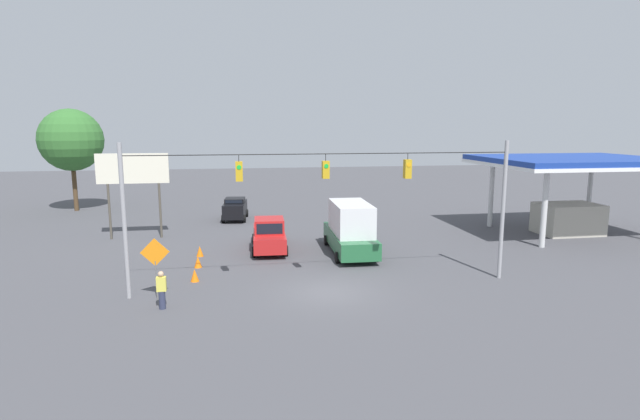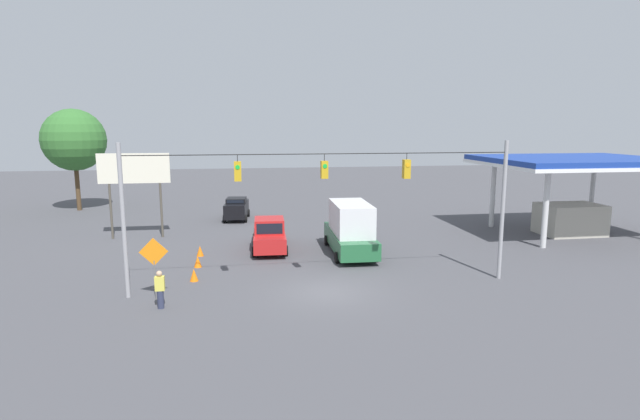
{
  "view_description": "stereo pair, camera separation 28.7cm",
  "coord_description": "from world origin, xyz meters",
  "px_view_note": "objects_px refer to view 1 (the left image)",
  "views": [
    {
      "loc": [
        4.15,
        22.17,
        7.78
      ],
      "look_at": [
        -0.8,
        -7.05,
        2.73
      ],
      "focal_mm": 28.0,
      "sensor_mm": 36.0,
      "label": 1
    },
    {
      "loc": [
        3.86,
        22.22,
        7.78
      ],
      "look_at": [
        -0.8,
        -7.05,
        2.73
      ],
      "focal_mm": 28.0,
      "sensor_mm": 36.0,
      "label": 2
    }
  ],
  "objects_px": {
    "overhead_signal_span": "(326,199)",
    "roadside_billboard": "(133,175)",
    "sedan_black_withflow_far": "(235,208)",
    "pedestrian": "(162,290)",
    "gas_station": "(571,178)",
    "tree_horizon_left": "(71,140)",
    "work_zone_sign": "(155,257)",
    "box_truck_green_crossing_near": "(350,229)",
    "traffic_cone_nearest": "(195,275)",
    "traffic_cone_second": "(198,262)",
    "traffic_cone_third": "(200,251)",
    "pickup_truck_red_withflow_mid": "(269,235)"
  },
  "relations": [
    {
      "from": "sedan_black_withflow_far",
      "to": "roadside_billboard",
      "type": "xyz_separation_m",
      "value": [
        6.8,
        5.89,
        3.5
      ]
    },
    {
      "from": "overhead_signal_span",
      "to": "traffic_cone_nearest",
      "type": "distance_m",
      "value": 7.79
    },
    {
      "from": "roadside_billboard",
      "to": "work_zone_sign",
      "type": "bearing_deg",
      "value": 104.04
    },
    {
      "from": "overhead_signal_span",
      "to": "traffic_cone_second",
      "type": "xyz_separation_m",
      "value": [
        6.37,
        -4.54,
        -4.05
      ]
    },
    {
      "from": "box_truck_green_crossing_near",
      "to": "work_zone_sign",
      "type": "height_order",
      "value": "box_truck_green_crossing_near"
    },
    {
      "from": "overhead_signal_span",
      "to": "box_truck_green_crossing_near",
      "type": "xyz_separation_m",
      "value": [
        -2.65,
        -6.15,
        -2.81
      ]
    },
    {
      "from": "overhead_signal_span",
      "to": "roadside_billboard",
      "type": "xyz_separation_m",
      "value": [
        11.1,
        -12.68,
        0.09
      ]
    },
    {
      "from": "overhead_signal_span",
      "to": "traffic_cone_third",
      "type": "xyz_separation_m",
      "value": [
        6.42,
        -6.98,
        -4.05
      ]
    },
    {
      "from": "traffic_cone_third",
      "to": "tree_horizon_left",
      "type": "bearing_deg",
      "value": -56.45
    },
    {
      "from": "roadside_billboard",
      "to": "pedestrian",
      "type": "bearing_deg",
      "value": 104.37
    },
    {
      "from": "traffic_cone_second",
      "to": "box_truck_green_crossing_near",
      "type": "bearing_deg",
      "value": -169.92
    },
    {
      "from": "roadside_billboard",
      "to": "traffic_cone_third",
      "type": "bearing_deg",
      "value": 129.35
    },
    {
      "from": "traffic_cone_third",
      "to": "tree_horizon_left",
      "type": "height_order",
      "value": "tree_horizon_left"
    },
    {
      "from": "roadside_billboard",
      "to": "pedestrian",
      "type": "distance_m",
      "value": 15.24
    },
    {
      "from": "traffic_cone_third",
      "to": "work_zone_sign",
      "type": "xyz_separation_m",
      "value": [
        1.39,
        7.42,
        1.67
      ]
    },
    {
      "from": "traffic_cone_third",
      "to": "work_zone_sign",
      "type": "distance_m",
      "value": 7.73
    },
    {
      "from": "pedestrian",
      "to": "gas_station",
      "type": "bearing_deg",
      "value": -158.28
    },
    {
      "from": "overhead_signal_span",
      "to": "traffic_cone_second",
      "type": "height_order",
      "value": "overhead_signal_span"
    },
    {
      "from": "pickup_truck_red_withflow_mid",
      "to": "traffic_cone_second",
      "type": "bearing_deg",
      "value": 38.21
    },
    {
      "from": "pickup_truck_red_withflow_mid",
      "to": "gas_station",
      "type": "relative_size",
      "value": 0.46
    },
    {
      "from": "sedan_black_withflow_far",
      "to": "gas_station",
      "type": "distance_m",
      "value": 25.79
    },
    {
      "from": "box_truck_green_crossing_near",
      "to": "pickup_truck_red_withflow_mid",
      "type": "distance_m",
      "value": 5.16
    },
    {
      "from": "gas_station",
      "to": "pedestrian",
      "type": "distance_m",
      "value": 29.13
    },
    {
      "from": "pickup_truck_red_withflow_mid",
      "to": "roadside_billboard",
      "type": "height_order",
      "value": "roadside_billboard"
    },
    {
      "from": "traffic_cone_nearest",
      "to": "roadside_billboard",
      "type": "distance_m",
      "value": 12.39
    },
    {
      "from": "sedan_black_withflow_far",
      "to": "pedestrian",
      "type": "height_order",
      "value": "sedan_black_withflow_far"
    },
    {
      "from": "overhead_signal_span",
      "to": "box_truck_green_crossing_near",
      "type": "relative_size",
      "value": 2.69
    },
    {
      "from": "pedestrian",
      "to": "box_truck_green_crossing_near",
      "type": "bearing_deg",
      "value": -142.2
    },
    {
      "from": "traffic_cone_third",
      "to": "pedestrian",
      "type": "xyz_separation_m",
      "value": [
        1.0,
        8.64,
        0.52
      ]
    },
    {
      "from": "overhead_signal_span",
      "to": "work_zone_sign",
      "type": "distance_m",
      "value": 8.18
    },
    {
      "from": "box_truck_green_crossing_near",
      "to": "gas_station",
      "type": "relative_size",
      "value": 0.56
    },
    {
      "from": "sedan_black_withflow_far",
      "to": "gas_station",
      "type": "height_order",
      "value": "gas_station"
    },
    {
      "from": "sedan_black_withflow_far",
      "to": "traffic_cone_second",
      "type": "height_order",
      "value": "sedan_black_withflow_far"
    },
    {
      "from": "pickup_truck_red_withflow_mid",
      "to": "sedan_black_withflow_far",
      "type": "xyz_separation_m",
      "value": [
        2.1,
        -10.74,
        -0.02
      ]
    },
    {
      "from": "traffic_cone_nearest",
      "to": "gas_station",
      "type": "height_order",
      "value": "gas_station"
    },
    {
      "from": "sedan_black_withflow_far",
      "to": "pickup_truck_red_withflow_mid",
      "type": "bearing_deg",
      "value": 101.07
    },
    {
      "from": "work_zone_sign",
      "to": "pedestrian",
      "type": "relative_size",
      "value": 1.7
    },
    {
      "from": "overhead_signal_span",
      "to": "roadside_billboard",
      "type": "bearing_deg",
      "value": -48.8
    },
    {
      "from": "box_truck_green_crossing_near",
      "to": "tree_horizon_left",
      "type": "height_order",
      "value": "tree_horizon_left"
    },
    {
      "from": "tree_horizon_left",
      "to": "work_zone_sign",
      "type": "bearing_deg",
      "value": 112.8
    },
    {
      "from": "traffic_cone_third",
      "to": "pedestrian",
      "type": "relative_size",
      "value": 0.38
    },
    {
      "from": "overhead_signal_span",
      "to": "tree_horizon_left",
      "type": "relative_size",
      "value": 1.99
    },
    {
      "from": "traffic_cone_nearest",
      "to": "traffic_cone_third",
      "type": "relative_size",
      "value": 1.0
    },
    {
      "from": "pickup_truck_red_withflow_mid",
      "to": "traffic_cone_third",
      "type": "xyz_separation_m",
      "value": [
        4.22,
        0.84,
        -0.66
      ]
    },
    {
      "from": "traffic_cone_second",
      "to": "traffic_cone_third",
      "type": "height_order",
      "value": "same"
    },
    {
      "from": "gas_station",
      "to": "tree_horizon_left",
      "type": "bearing_deg",
      "value": -23.37
    },
    {
      "from": "box_truck_green_crossing_near",
      "to": "gas_station",
      "type": "height_order",
      "value": "gas_station"
    },
    {
      "from": "overhead_signal_span",
      "to": "sedan_black_withflow_far",
      "type": "relative_size",
      "value": 4.48
    },
    {
      "from": "roadside_billboard",
      "to": "sedan_black_withflow_far",
      "type": "bearing_deg",
      "value": -139.11
    },
    {
      "from": "box_truck_green_crossing_near",
      "to": "tree_horizon_left",
      "type": "xyz_separation_m",
      "value": [
        21.4,
        -19.42,
        4.9
      ]
    }
  ]
}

